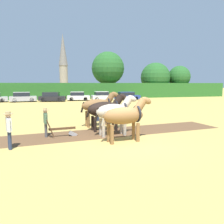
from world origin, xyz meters
TOP-DOWN VIEW (x-y plane):
  - ground_plane at (0.00, 0.00)m, footprint 240.00×240.00m
  - plowed_furrow_strip at (-3.57, 2.11)m, footprint 21.09×4.62m
  - hedgerow at (0.00, 32.53)m, footprint 68.71×1.25m
  - tree_left at (8.02, 35.52)m, footprint 6.88×6.88m
  - tree_center_left at (19.00, 35.40)m, footprint 6.58×6.58m
  - tree_center at (24.52, 34.48)m, footprint 4.97×4.97m
  - church_spire at (0.82, 72.68)m, footprint 3.22×3.22m
  - draft_horse_lead_left at (-0.12, 0.28)m, footprint 2.79×1.10m
  - draft_horse_lead_right at (-0.26, 1.72)m, footprint 2.60×1.11m
  - draft_horse_trail_left at (-0.41, 3.15)m, footprint 2.76×1.20m
  - draft_horse_trail_right at (-0.55, 4.59)m, footprint 2.81×1.11m
  - plow at (-3.00, 2.17)m, footprint 1.70×0.50m
  - farmer_at_plow at (-3.99, 2.34)m, footprint 0.40×0.63m
  - farmer_beside_team at (-0.25, 6.55)m, footprint 0.50×0.45m
  - farmer_onlooker_left at (-5.49, 0.40)m, footprint 0.42×0.64m
  - parked_car_center_left at (-8.13, 27.58)m, footprint 4.22×2.20m
  - parked_car_center at (-3.59, 27.23)m, footprint 4.46×2.63m
  - parked_car_center_right at (0.76, 28.04)m, footprint 3.99×2.24m
  - parked_car_right at (4.93, 27.63)m, footprint 3.86×1.89m
  - parked_car_far_right at (9.41, 27.16)m, footprint 4.53×1.93m

SIDE VIEW (x-z plane):
  - ground_plane at x=0.00m, z-range 0.00..0.00m
  - plowed_furrow_strip at x=-3.57m, z-range 0.00..0.01m
  - plow at x=-3.00m, z-range -0.24..0.88m
  - parked_car_far_right at x=9.41m, z-range -0.02..1.43m
  - parked_car_center at x=-3.59m, z-range -0.03..1.49m
  - parked_car_center_right at x=0.76m, z-range -0.03..1.50m
  - parked_car_right at x=4.93m, z-range -0.03..1.52m
  - parked_car_center_left at x=-8.13m, z-range -0.03..1.55m
  - farmer_beside_team at x=-0.25m, z-range 0.11..1.67m
  - farmer_at_plow at x=-3.99m, z-range 0.12..1.70m
  - farmer_onlooker_left at x=-5.49m, z-range 0.14..1.83m
  - draft_horse_lead_left at x=-0.12m, z-range 0.16..2.47m
  - draft_horse_trail_left at x=-0.41m, z-range 0.16..2.49m
  - draft_horse_lead_right at x=-0.26m, z-range 0.18..2.50m
  - draft_horse_trail_right at x=-0.55m, z-range 0.21..2.63m
  - hedgerow at x=0.00m, z-range 0.00..3.06m
  - tree_center_left at x=19.00m, z-range 0.51..8.10m
  - tree_center at x=24.52m, z-range 0.97..7.92m
  - tree_left at x=8.02m, z-range 1.35..10.94m
  - church_spire at x=0.82m, z-range 0.49..21.38m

